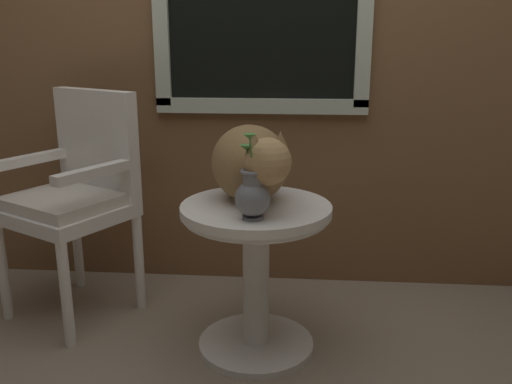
% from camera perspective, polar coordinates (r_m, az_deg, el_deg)
% --- Properties ---
extents(ground_plane, '(6.00, 6.00, 0.00)m').
position_cam_1_polar(ground_plane, '(2.24, -2.41, -16.98)').
color(ground_plane, gray).
extents(back_wall, '(4.00, 0.07, 2.60)m').
position_cam_1_polar(back_wall, '(2.68, -0.52, 17.76)').
color(back_wall, brown).
rests_on(back_wall, ground_plane).
extents(wicker_side_table, '(0.57, 0.57, 0.60)m').
position_cam_1_polar(wicker_side_table, '(2.14, 0.00, -6.33)').
color(wicker_side_table, silver).
rests_on(wicker_side_table, ground_plane).
extents(wicker_chair, '(0.62, 0.61, 0.99)m').
position_cam_1_polar(wicker_chair, '(2.55, -17.88, 0.31)').
color(wicker_chair, silver).
rests_on(wicker_chair, ground_plane).
extents(cat, '(0.39, 0.65, 0.30)m').
position_cam_1_polar(cat, '(2.08, -0.45, 3.00)').
color(cat, olive).
rests_on(cat, wicker_side_table).
extents(pewter_vase_with_ivy, '(0.12, 0.14, 0.31)m').
position_cam_1_polar(pewter_vase_with_ivy, '(1.89, -0.35, -0.23)').
color(pewter_vase_with_ivy, slate).
rests_on(pewter_vase_with_ivy, wicker_side_table).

